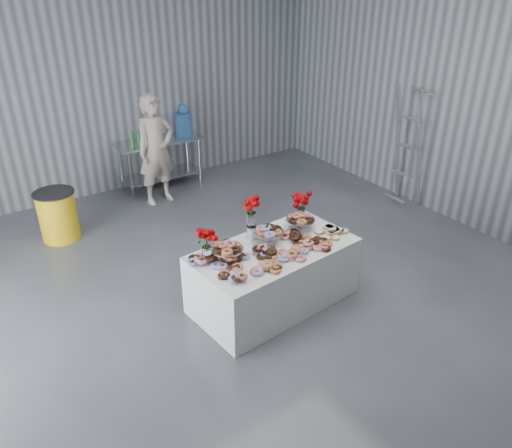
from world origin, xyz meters
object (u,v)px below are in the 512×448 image
(person, at_px, (156,150))
(stepladder, at_px, (408,147))
(display_table, at_px, (274,275))
(prep_table, at_px, (160,155))
(water_jug, at_px, (183,121))
(trash_barrel, at_px, (58,215))

(person, height_order, stepladder, stepladder)
(display_table, xyz_separation_m, prep_table, (0.32, 3.93, 0.24))
(prep_table, height_order, water_jug, water_jug)
(prep_table, bearing_deg, trash_barrel, -156.00)
(prep_table, height_order, stepladder, stepladder)
(person, distance_m, trash_barrel, 1.89)
(water_jug, distance_m, stepladder, 3.86)
(stepladder, bearing_deg, prep_table, 137.25)
(prep_table, relative_size, person, 0.82)
(display_table, bearing_deg, trash_barrel, 119.51)
(prep_table, distance_m, trash_barrel, 2.23)
(water_jug, bearing_deg, display_table, -101.77)
(person, bearing_deg, stepladder, -41.73)
(stepladder, bearing_deg, display_table, -162.54)
(display_table, relative_size, person, 1.04)
(prep_table, xyz_separation_m, person, (-0.26, -0.51, 0.29))
(stepladder, bearing_deg, water_jug, 132.19)
(trash_barrel, bearing_deg, person, 12.58)
(prep_table, distance_m, person, 0.64)
(display_table, height_order, water_jug, water_jug)
(display_table, xyz_separation_m, trash_barrel, (-1.71, 3.02, -0.00))
(prep_table, height_order, trash_barrel, prep_table)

